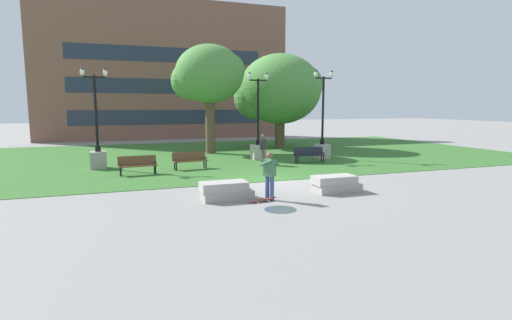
% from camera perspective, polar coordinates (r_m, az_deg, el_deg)
% --- Properties ---
extents(ground_plane, '(140.00, 140.00, 0.00)m').
position_cam_1_polar(ground_plane, '(17.74, 2.93, -3.05)').
color(ground_plane, gray).
extents(grass_lawn, '(40.00, 20.00, 0.02)m').
position_cam_1_polar(grass_lawn, '(27.13, -5.20, 0.72)').
color(grass_lawn, '#336628').
rests_on(grass_lawn, ground).
extents(concrete_block_center, '(1.85, 0.90, 0.64)m').
position_cam_1_polar(concrete_block_center, '(14.33, -4.36, -4.42)').
color(concrete_block_center, '#9E9991').
rests_on(concrete_block_center, ground).
extents(concrete_block_left, '(1.85, 0.90, 0.64)m').
position_cam_1_polar(concrete_block_left, '(15.81, 11.29, -3.40)').
color(concrete_block_left, '#9E9991').
rests_on(concrete_block_left, ground).
extents(person_skateboarder, '(0.68, 0.59, 1.71)m').
position_cam_1_polar(person_skateboarder, '(14.06, 1.96, -1.85)').
color(person_skateboarder, '#384C7A').
rests_on(person_skateboarder, ground).
extents(skateboard, '(1.04, 0.32, 0.14)m').
position_cam_1_polar(skateboard, '(13.96, 0.85, -5.66)').
color(skateboard, maroon).
rests_on(skateboard, ground).
extents(puddle, '(1.06, 1.06, 0.01)m').
position_cam_1_polar(puddle, '(12.99, 3.52, -7.07)').
color(puddle, '#47515B').
rests_on(puddle, ground).
extents(park_bench_near_left, '(1.83, 0.65, 0.90)m').
position_cam_1_polar(park_bench_near_left, '(20.06, -16.56, -0.54)').
color(park_bench_near_left, brown).
rests_on(park_bench_near_left, grass_lawn).
extents(park_bench_near_right, '(1.85, 0.76, 0.90)m').
position_cam_1_polar(park_bench_near_right, '(21.19, -9.44, 0.11)').
color(park_bench_near_right, brown).
rests_on(park_bench_near_right, grass_lawn).
extents(park_bench_far_left, '(1.84, 0.69, 0.90)m').
position_cam_1_polar(park_bench_far_left, '(23.47, 7.60, 0.88)').
color(park_bench_far_left, '#1E232D').
rests_on(park_bench_far_left, grass_lawn).
extents(lamp_post_left, '(1.32, 0.80, 5.48)m').
position_cam_1_polar(lamp_post_left, '(25.38, 9.44, 2.68)').
color(lamp_post_left, '#ADA89E').
rests_on(lamp_post_left, grass_lawn).
extents(lamp_post_right, '(1.32, 0.80, 5.26)m').
position_cam_1_polar(lamp_post_right, '(22.64, -21.66, 1.53)').
color(lamp_post_right, gray).
rests_on(lamp_post_right, grass_lawn).
extents(lamp_post_center, '(1.32, 0.80, 5.32)m').
position_cam_1_polar(lamp_post_center, '(24.66, 0.30, 2.58)').
color(lamp_post_center, '#ADA89E').
rests_on(lamp_post_center, grass_lawn).
extents(tree_far_left, '(4.91, 4.68, 7.44)m').
position_cam_1_polar(tree_far_left, '(28.03, -6.79, 11.93)').
color(tree_far_left, brown).
rests_on(tree_far_left, grass_lawn).
extents(tree_far_right, '(6.63, 6.31, 7.26)m').
position_cam_1_polar(tree_far_right, '(31.33, 3.32, 9.96)').
color(tree_far_right, brown).
rests_on(tree_far_right, grass_lawn).
extents(person_bystander_near_lawn, '(0.60, 0.48, 1.71)m').
position_cam_1_polar(person_bystander_near_lawn, '(22.40, 1.00, 1.77)').
color(person_bystander_near_lawn, brown).
rests_on(person_bystander_near_lawn, grass_lawn).
extents(building_facade_distant, '(24.65, 1.03, 13.62)m').
position_cam_1_polar(building_facade_distant, '(41.07, -12.46, 12.45)').
color(building_facade_distant, brown).
rests_on(building_facade_distant, ground).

